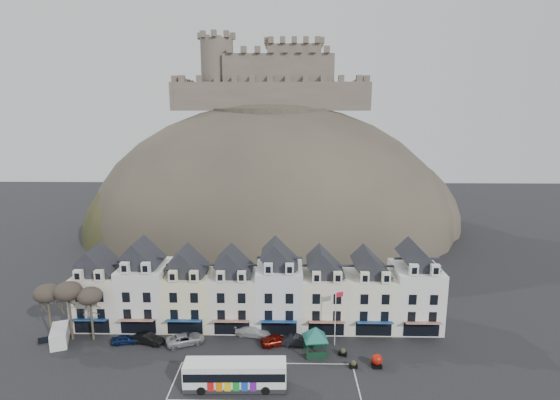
% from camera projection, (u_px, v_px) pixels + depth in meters
% --- Properties ---
extents(ground, '(300.00, 300.00, 0.00)m').
position_uv_depth(ground, '(248.00, 387.00, 51.41)').
color(ground, black).
rests_on(ground, ground).
extents(coach_bay_markings, '(22.00, 7.50, 0.01)m').
position_uv_depth(coach_bay_markings, '(265.00, 381.00, 52.59)').
color(coach_bay_markings, silver).
rests_on(coach_bay_markings, ground).
extents(townhouse_terrace, '(54.40, 9.35, 11.80)m').
position_uv_depth(townhouse_terrace, '(258.00, 290.00, 65.98)').
color(townhouse_terrace, silver).
rests_on(townhouse_terrace, ground).
extents(castle_hill, '(100.00, 76.00, 68.00)m').
position_uv_depth(castle_hill, '(276.00, 230.00, 118.90)').
color(castle_hill, '#3A332C').
rests_on(castle_hill, ground).
extents(castle, '(50.20, 22.20, 22.00)m').
position_uv_depth(castle, '(274.00, 80.00, 117.73)').
color(castle, brown).
rests_on(castle, ground).
extents(tree_left_far, '(3.61, 3.61, 8.24)m').
position_uv_depth(tree_left_far, '(47.00, 294.00, 60.88)').
color(tree_left_far, '#322B20').
rests_on(tree_left_far, ground).
extents(tree_left_mid, '(3.78, 3.78, 8.64)m').
position_uv_depth(tree_left_mid, '(68.00, 292.00, 60.75)').
color(tree_left_mid, '#322B20').
rests_on(tree_left_mid, ground).
extents(tree_left_near, '(3.43, 3.43, 7.84)m').
position_uv_depth(tree_left_near, '(90.00, 296.00, 60.83)').
color(tree_left_near, '#322B20').
rests_on(tree_left_near, ground).
extents(bus, '(11.97, 3.09, 3.36)m').
position_uv_depth(bus, '(235.00, 373.00, 50.95)').
color(bus, '#262628').
rests_on(bus, ground).
extents(bus_shelter, '(6.18, 6.18, 3.95)m').
position_uv_depth(bus_shelter, '(315.00, 333.00, 57.78)').
color(bus_shelter, black).
rests_on(bus_shelter, ground).
extents(red_buoy, '(1.40, 1.40, 1.73)m').
position_uv_depth(red_buoy, '(377.00, 360.00, 55.31)').
color(red_buoy, black).
rests_on(red_buoy, ground).
extents(flagpole, '(1.09, 0.46, 8.00)m').
position_uv_depth(flagpole, '(336.00, 314.00, 59.82)').
color(flagpole, silver).
rests_on(flagpole, ground).
extents(white_van, '(3.76, 5.27, 2.21)m').
position_uv_depth(white_van, '(60.00, 335.00, 61.03)').
color(white_van, silver).
rests_on(white_van, ground).
extents(planter_west, '(1.20, 0.91, 1.08)m').
position_uv_depth(planter_west, '(343.00, 352.00, 57.92)').
color(planter_west, black).
rests_on(planter_west, ground).
extents(planter_east, '(1.07, 0.71, 1.02)m').
position_uv_depth(planter_east, '(353.00, 364.00, 55.16)').
color(planter_east, black).
rests_on(planter_east, ground).
extents(car_navy, '(3.98, 2.22, 1.28)m').
position_uv_depth(car_navy, '(125.00, 339.00, 60.94)').
color(car_navy, '#0C193E').
rests_on(car_navy, ground).
extents(car_black, '(4.68, 2.72, 1.46)m').
position_uv_depth(car_black, '(148.00, 339.00, 60.86)').
color(car_black, black).
rests_on(car_black, ground).
extents(car_silver, '(5.75, 4.30, 1.47)m').
position_uv_depth(car_silver, '(185.00, 339.00, 60.78)').
color(car_silver, '#96999D').
rests_on(car_silver, ground).
extents(car_white, '(5.50, 3.29, 1.49)m').
position_uv_depth(car_white, '(253.00, 331.00, 63.02)').
color(car_white, silver).
rests_on(car_white, ground).
extents(car_maroon, '(4.81, 3.09, 1.53)m').
position_uv_depth(car_maroon, '(277.00, 340.00, 60.50)').
color(car_maroon, '#5B0B05').
rests_on(car_maroon, ground).
extents(car_charcoal, '(4.45, 1.79, 1.44)m').
position_uv_depth(car_charcoal, '(297.00, 341.00, 60.45)').
color(car_charcoal, black).
rests_on(car_charcoal, ground).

